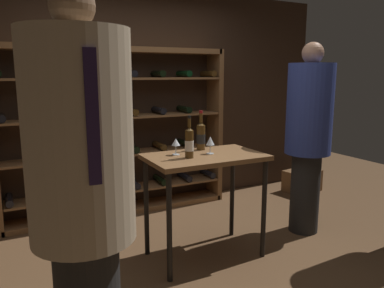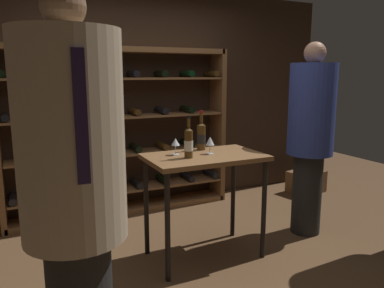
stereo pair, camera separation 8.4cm
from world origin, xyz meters
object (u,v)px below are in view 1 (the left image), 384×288
wine_rack (119,133)px  wine_bottle_gold_foil (189,143)px  wine_crate (302,181)px  wine_bottle_amber_reserve (201,136)px  person_bystander_red_print (308,131)px  person_guest_blue_shirt (82,189)px  tasting_table (205,168)px  wine_glass_stemmed_right (176,143)px  wine_glass_stemmed_center (210,142)px

wine_rack → wine_bottle_gold_foil: bearing=-82.6°
wine_crate → wine_bottle_amber_reserve: size_ratio=1.33×
person_bystander_red_print → person_guest_blue_shirt: 2.68m
wine_crate → wine_bottle_amber_reserve: 2.41m
tasting_table → wine_bottle_gold_foil: size_ratio=2.86×
person_guest_blue_shirt → wine_bottle_gold_foil: person_guest_blue_shirt is taller
tasting_table → person_bystander_red_print: (1.19, 0.01, 0.25)m
wine_rack → wine_crate: wine_rack is taller
wine_bottle_gold_foil → wine_glass_stemmed_right: wine_bottle_gold_foil is taller
tasting_table → person_bystander_red_print: 1.22m
wine_bottle_gold_foil → tasting_table: bearing=14.1°
person_bystander_red_print → wine_bottle_gold_foil: person_bystander_red_print is taller
person_bystander_red_print → wine_glass_stemmed_center: 1.13m
person_guest_blue_shirt → wine_bottle_amber_reserve: person_guest_blue_shirt is taller
tasting_table → wine_glass_stemmed_right: 0.34m
wine_glass_stemmed_center → wine_crate: bearing=26.4°
person_bystander_red_print → wine_glass_stemmed_right: (-1.42, 0.10, -0.02)m
tasting_table → wine_bottle_amber_reserve: wine_bottle_amber_reserve is taller
wine_glass_stemmed_right → wine_glass_stemmed_center: bearing=-18.8°
person_guest_blue_shirt → wine_bottle_amber_reserve: (1.32, 1.31, -0.05)m
wine_rack → wine_glass_stemmed_right: 1.29m
tasting_table → wine_glass_stemmed_right: wine_glass_stemmed_right is taller
wine_rack → wine_bottle_amber_reserve: (0.43, -1.18, 0.11)m
person_bystander_red_print → wine_crate: bearing=151.8°
wine_bottle_amber_reserve → wine_rack: bearing=110.2°
person_guest_blue_shirt → wine_glass_stemmed_center: (1.31, 1.11, -0.07)m
tasting_table → wine_bottle_gold_foil: 0.31m
person_bystander_red_print → wine_glass_stemmed_right: size_ratio=13.29×
person_guest_blue_shirt → wine_glass_stemmed_center: 1.72m
wine_glass_stemmed_right → wine_crate: bearing=21.5°
tasting_table → wine_glass_stemmed_center: size_ratio=6.62×
person_guest_blue_shirt → wine_bottle_gold_foil: (1.07, 1.05, -0.05)m
wine_rack → tasting_table: wine_rack is taller
tasting_table → wine_bottle_gold_foil: (-0.18, -0.04, 0.25)m
person_guest_blue_shirt → tasting_table: bearing=43.6°
wine_rack → wine_glass_stemmed_center: (0.42, -1.38, 0.09)m
person_guest_blue_shirt → wine_glass_stemmed_right: bearing=52.2°
person_bystander_red_print → wine_bottle_amber_reserve: size_ratio=5.33×
wine_bottle_amber_reserve → wine_glass_stemmed_right: bearing=-161.4°
person_bystander_red_print → tasting_table: bearing=-75.2°
person_bystander_red_print → wine_bottle_amber_reserve: 1.14m
person_guest_blue_shirt → wine_bottle_gold_foil: bearing=46.8°
tasting_table → wine_glass_stemmed_right: bearing=153.3°
wine_crate → wine_bottle_amber_reserve: wine_bottle_amber_reserve is taller
wine_bottle_gold_foil → wine_bottle_amber_reserve: 0.36m
wine_rack → person_guest_blue_shirt: person_guest_blue_shirt is taller
wine_rack → wine_bottle_gold_foil: 1.46m
wine_rack → tasting_table: size_ratio=2.59×
tasting_table → wine_bottle_gold_foil: wine_bottle_gold_foil is taller
tasting_table → person_bystander_red_print: bearing=0.6°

